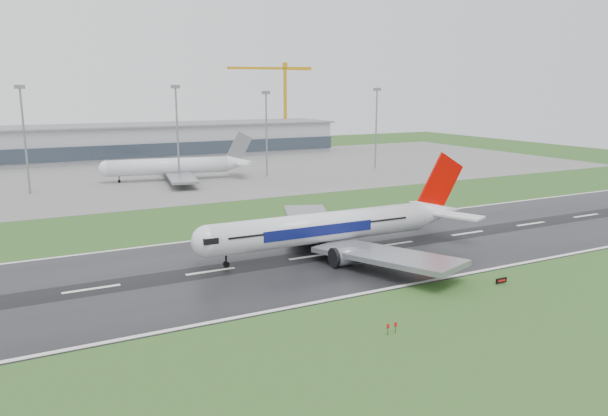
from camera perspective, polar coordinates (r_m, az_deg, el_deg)
ground at (r=102.64m, az=-9.36°, el=-6.34°), size 520.00×520.00×0.00m
runway at (r=102.62m, az=-9.37°, el=-6.31°), size 400.00×45.00×0.10m
apron at (r=222.38m, az=-19.39°, el=2.91°), size 400.00×130.00×0.08m
terminal at (r=280.76m, az=-21.24°, el=6.02°), size 240.00×36.00×15.00m
main_airliner at (r=111.87m, az=3.67°, el=0.05°), size 60.61×57.78×17.70m
parked_airliner at (r=207.96m, az=-12.82°, el=4.97°), size 62.17×59.00×16.13m
tower_crane at (r=324.50m, az=-1.90°, el=10.25°), size 46.81×12.21×46.49m
runway_sign at (r=100.56m, az=19.19°, el=-6.92°), size 2.31×0.68×1.04m
floodmast_2 at (r=193.85m, az=-26.21°, el=5.93°), size 0.64×0.64×32.01m
floodmast_3 at (r=200.31m, az=-12.57°, el=7.02°), size 0.64×0.64×32.18m
floodmast_4 at (r=211.20m, az=-3.79°, el=7.23°), size 0.64×0.64×30.20m
floodmast_5 at (r=234.67m, az=7.25°, el=7.76°), size 0.64×0.64×31.38m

